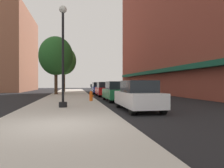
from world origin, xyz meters
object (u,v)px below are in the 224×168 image
object	(u,v)px
tree_near	(56,56)
car_blue	(98,88)
lamppost	(63,54)
parking_meter_near	(91,89)
tree_mid	(64,61)
car_white	(138,96)
fire_hydrant	(91,96)
car_red	(104,89)
car_green	(116,92)

from	to	relation	value
tree_near	car_blue	bearing A→B (deg)	27.43
lamppost	parking_meter_near	world-z (taller)	lamppost
parking_meter_near	tree_mid	distance (m)	16.78
car_white	tree_near	bearing A→B (deg)	109.51
car_white	fire_hydrant	bearing A→B (deg)	111.84
car_white	car_red	bearing A→B (deg)	90.11
fire_hydrant	parking_meter_near	world-z (taller)	parking_meter_near
car_white	car_blue	bearing A→B (deg)	90.11
car_white	tree_mid	bearing A→B (deg)	102.18
tree_mid	car_white	size ratio (longest dim) A/B	1.72
tree_near	tree_mid	bearing A→B (deg)	85.32
parking_meter_near	car_red	distance (m)	5.41
fire_hydrant	car_blue	world-z (taller)	car_blue
tree_near	car_red	size ratio (longest dim) A/B	1.70
lamppost	car_blue	distance (m)	18.52
car_white	car_green	size ratio (longest dim) A/B	1.00
fire_hydrant	tree_near	xyz separation A→B (m)	(-3.57, 10.84, 4.45)
fire_hydrant	parking_meter_near	size ratio (longest dim) A/B	0.60
parking_meter_near	tree_near	bearing A→B (deg)	114.37
car_red	car_blue	xyz separation A→B (m)	(0.00, 6.27, 0.00)
tree_mid	car_white	xyz separation A→B (m)	(5.10, -23.86, -4.37)
fire_hydrant	car_white	world-z (taller)	car_white
parking_meter_near	car_green	xyz separation A→B (m)	(1.95, -1.86, -0.14)
lamppost	car_blue	bearing A→B (deg)	77.05
tree_near	car_white	distance (m)	17.73
lamppost	car_red	size ratio (longest dim) A/B	1.37
tree_mid	parking_meter_near	bearing A→B (deg)	-78.80
car_green	car_red	bearing A→B (deg)	91.89
tree_mid	car_red	size ratio (longest dim) A/B	1.72
tree_mid	lamppost	bearing A→B (deg)	-87.48
parking_meter_near	car_green	distance (m)	2.70
tree_near	car_white	world-z (taller)	tree_near
car_white	car_red	xyz separation A→B (m)	(0.00, 12.97, 0.00)
fire_hydrant	car_green	world-z (taller)	car_green
lamppost	car_white	bearing A→B (deg)	-17.98
parking_meter_near	car_red	world-z (taller)	car_red
lamppost	tree_mid	world-z (taller)	tree_mid
parking_meter_near	tree_near	xyz separation A→B (m)	(-3.78, 8.34, 4.02)
fire_hydrant	parking_meter_near	distance (m)	2.55
tree_mid	car_blue	distance (m)	8.15
fire_hydrant	tree_near	bearing A→B (deg)	108.21
fire_hydrant	tree_mid	bearing A→B (deg)	99.08
tree_mid	car_red	xyz separation A→B (m)	(5.10, -10.89, -4.37)
tree_near	car_red	distance (m)	7.81
parking_meter_near	car_white	distance (m)	8.16
car_blue	lamppost	bearing A→B (deg)	-105.02
lamppost	car_red	bearing A→B (deg)	70.51
fire_hydrant	car_white	xyz separation A→B (m)	(2.16, -5.42, 0.29)
parking_meter_near	tree_mid	xyz separation A→B (m)	(-3.15, 15.93, 4.23)
car_blue	tree_near	bearing A→B (deg)	-154.64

